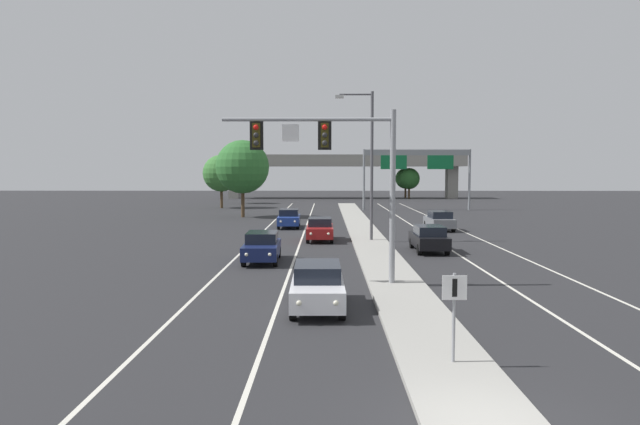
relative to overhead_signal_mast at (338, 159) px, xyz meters
The scene contains 21 objects.
median_island 7.32m from the overhead_signal_mast, 60.95° to the left, with size 2.40×110.00×0.15m, color #9E9B93.
lane_stripe_oncoming_center 12.83m from the overhead_signal_mast, 100.97° to the left, with size 0.14×100.00×0.01m, color silver.
lane_stripe_receding_center 14.53m from the overhead_signal_mast, 57.94° to the left, with size 0.14×100.00×0.01m, color silver.
edge_stripe_left 13.79m from the overhead_signal_mast, 115.72° to the left, with size 0.14×100.00×0.01m, color silver.
edge_stripe_right 16.42m from the overhead_signal_mast, 47.57° to the left, with size 0.14×100.00×0.01m, color silver.
overhead_signal_mast is the anchor object (origin of this frame).
median_sign_post 11.01m from the overhead_signal_mast, 75.20° to the right, with size 0.60×0.10×2.20m.
street_lamp_median 15.26m from the overhead_signal_mast, 81.01° to the left, with size 2.58×0.28×10.00m.
car_oncoming_white 6.05m from the overhead_signal_mast, 101.13° to the right, with size 1.87×4.49×1.58m.
car_oncoming_navy 8.75m from the overhead_signal_mast, 121.29° to the left, with size 1.92×4.51×1.58m.
car_oncoming_red 16.43m from the overhead_signal_mast, 93.28° to the left, with size 1.82×4.47×1.58m.
car_oncoming_blue 25.52m from the overhead_signal_mast, 98.35° to the left, with size 1.90×4.50×1.58m.
car_receding_black 12.64m from the overhead_signal_mast, 61.24° to the left, with size 1.84×4.48×1.58m.
car_receding_grey 24.84m from the overhead_signal_mast, 68.99° to the left, with size 1.89×4.50×1.58m.
highway_sign_gantry 48.18m from the overhead_signal_mast, 77.19° to the left, with size 13.28×0.42×7.50m.
overpass_bridge 77.56m from the overhead_signal_mast, 88.17° to the left, with size 42.40×6.40×7.65m.
tree_far_right_a 77.87m from the overhead_signal_mast, 79.61° to the left, with size 3.70×3.70×5.35m.
tree_far_left_a 36.99m from the overhead_signal_mast, 104.37° to the left, with size 5.56×5.56×8.04m.
tree_far_left_b 52.72m from the overhead_signal_mast, 105.55° to the left, with size 4.79×4.79×6.93m.
tree_far_left_c 62.72m from the overhead_signal_mast, 101.93° to the left, with size 3.72×3.72×5.38m.
tree_far_right_c 80.70m from the overhead_signal_mast, 80.14° to the left, with size 3.68×3.68×5.32m.
Camera 1 is at (-2.96, -10.28, 4.83)m, focal length 32.20 mm.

